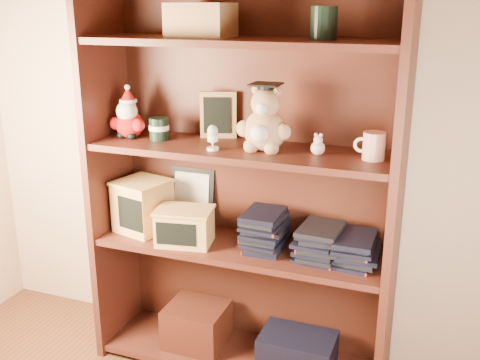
# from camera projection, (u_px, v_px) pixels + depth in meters

# --- Properties ---
(room_envelope) EXTENTS (3.04, 3.04, 2.51)m
(room_envelope) POSITION_uv_depth(u_px,v_px,m) (21.00, 48.00, 0.75)
(room_envelope) COLOR brown
(room_envelope) RESTS_ON ground
(bookcase) EXTENTS (1.20, 0.35, 1.60)m
(bookcase) POSITION_uv_depth(u_px,v_px,m) (244.00, 186.00, 2.21)
(bookcase) COLOR #491F14
(bookcase) RESTS_ON ground
(shelf_lower) EXTENTS (1.14, 0.33, 0.02)m
(shelf_lower) POSITION_uv_depth(u_px,v_px,m) (240.00, 247.00, 2.24)
(shelf_lower) COLOR #491F14
(shelf_lower) RESTS_ON ground
(shelf_upper) EXTENTS (1.14, 0.33, 0.02)m
(shelf_upper) POSITION_uv_depth(u_px,v_px,m) (240.00, 150.00, 2.12)
(shelf_upper) COLOR #491F14
(shelf_upper) RESTS_ON ground
(santa_plush) EXTENTS (0.16, 0.11, 0.22)m
(santa_plush) POSITION_uv_depth(u_px,v_px,m) (128.00, 118.00, 2.24)
(santa_plush) COLOR #A50F0F
(santa_plush) RESTS_ON shelf_upper
(teachers_tin) EXTENTS (0.08, 0.08, 0.09)m
(teachers_tin) POSITION_uv_depth(u_px,v_px,m) (159.00, 129.00, 2.21)
(teachers_tin) COLOR black
(teachers_tin) RESTS_ON shelf_upper
(chalkboard_plaque) EXTENTS (0.14, 0.10, 0.19)m
(chalkboard_plaque) POSITION_uv_depth(u_px,v_px,m) (218.00, 116.00, 2.23)
(chalkboard_plaque) COLOR #9E7547
(chalkboard_plaque) RESTS_ON shelf_upper
(egg_cup) EXTENTS (0.04, 0.04, 0.09)m
(egg_cup) POSITION_uv_depth(u_px,v_px,m) (213.00, 137.00, 2.06)
(egg_cup) COLOR white
(egg_cup) RESTS_ON shelf_upper
(grad_teddy_bear) EXTENTS (0.21, 0.18, 0.25)m
(grad_teddy_bear) POSITION_uv_depth(u_px,v_px,m) (265.00, 125.00, 2.04)
(grad_teddy_bear) COLOR tan
(grad_teddy_bear) RESTS_ON shelf_upper
(pink_figurine) EXTENTS (0.05, 0.05, 0.08)m
(pink_figurine) POSITION_uv_depth(u_px,v_px,m) (318.00, 146.00, 2.00)
(pink_figurine) COLOR #D0AAA0
(pink_figurine) RESTS_ON shelf_upper
(teacher_mug) EXTENTS (0.11, 0.08, 0.10)m
(teacher_mug) POSITION_uv_depth(u_px,v_px,m) (373.00, 146.00, 1.93)
(teacher_mug) COLOR silver
(teacher_mug) RESTS_ON shelf_upper
(certificate_frame) EXTENTS (0.20, 0.05, 0.25)m
(certificate_frame) POSITION_uv_depth(u_px,v_px,m) (192.00, 196.00, 2.41)
(certificate_frame) COLOR black
(certificate_frame) RESTS_ON shelf_lower
(treats_box) EXTENTS (0.24, 0.24, 0.22)m
(treats_box) POSITION_uv_depth(u_px,v_px,m) (143.00, 205.00, 2.35)
(treats_box) COLOR tan
(treats_box) RESTS_ON shelf_lower
(pencils_box) EXTENTS (0.25, 0.20, 0.15)m
(pencils_box) POSITION_uv_depth(u_px,v_px,m) (184.00, 226.00, 2.22)
(pencils_box) COLOR tan
(pencils_box) RESTS_ON shelf_lower
(book_stack_left) EXTENTS (0.14, 0.20, 0.14)m
(book_stack_left) POSITION_uv_depth(u_px,v_px,m) (265.00, 231.00, 2.18)
(book_stack_left) COLOR black
(book_stack_left) RESTS_ON shelf_lower
(book_stack_mid) EXTENTS (0.14, 0.20, 0.13)m
(book_stack_mid) POSITION_uv_depth(u_px,v_px,m) (319.00, 241.00, 2.11)
(book_stack_mid) COLOR black
(book_stack_mid) RESTS_ON shelf_lower
(book_stack_right) EXTENTS (0.14, 0.20, 0.11)m
(book_stack_right) POSITION_uv_depth(u_px,v_px,m) (357.00, 249.00, 2.06)
(book_stack_right) COLOR black
(book_stack_right) RESTS_ON shelf_lower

